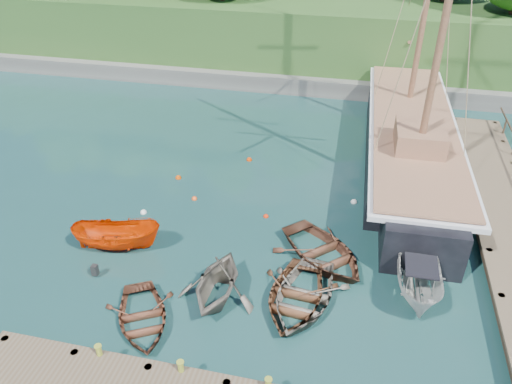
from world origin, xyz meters
TOP-DOWN VIEW (x-y plane):
  - ground at (0.00, 0.00)m, footprint 160.00×160.00m
  - dock_east at (11.50, 7.00)m, footprint 3.20×24.00m
  - bollard_0 at (-4.00, -5.10)m, footprint 0.26×0.26m
  - bollard_1 at (-1.00, -5.10)m, footprint 0.26×0.26m
  - rowboat_0 at (-3.43, -2.92)m, footprint 4.32×4.75m
  - rowboat_1 at (-0.99, -0.90)m, footprint 3.37×3.88m
  - rowboat_2 at (2.13, -0.54)m, footprint 3.57×4.73m
  - rowboat_3 at (2.48, -0.43)m, footprint 3.91×5.03m
  - rowboat_4 at (2.96, 2.50)m, footprint 5.81×5.83m
  - motorboat_orange at (-6.42, 1.15)m, footprint 4.35×2.29m
  - cabin_boat_white at (7.00, 1.24)m, footprint 1.86×4.72m
  - schooner at (6.92, 12.80)m, footprint 5.51×27.59m
  - mooring_buoy_0 at (-6.48, 4.11)m, footprint 0.33×0.33m
  - mooring_buoy_1 at (-4.34, 5.93)m, footprint 0.30×0.30m
  - mooring_buoy_2 at (-0.24, 5.18)m, footprint 0.28×0.28m
  - mooring_buoy_3 at (4.06, 7.53)m, footprint 0.34×0.34m
  - mooring_buoy_4 at (-5.96, 7.82)m, footprint 0.34×0.34m
  - mooring_buoy_5 at (-2.48, 10.84)m, footprint 0.33×0.33m

SIDE VIEW (x-z plane):
  - ground at x=0.00m, z-range 0.00..0.00m
  - bollard_0 at x=-4.00m, z-range -0.23..0.23m
  - bollard_1 at x=-1.00m, z-range -0.23..0.23m
  - rowboat_0 at x=-3.43m, z-range -0.40..0.40m
  - rowboat_1 at x=-0.99m, z-range -1.00..1.00m
  - rowboat_2 at x=2.13m, z-range -0.46..0.46m
  - rowboat_3 at x=2.48m, z-range -0.48..0.48m
  - rowboat_4 at x=2.96m, z-range -0.50..0.50m
  - motorboat_orange at x=-6.42m, z-range -0.80..0.80m
  - cabin_boat_white at x=7.00m, z-range -0.90..0.90m
  - mooring_buoy_0 at x=-6.48m, z-range -0.17..0.17m
  - mooring_buoy_1 at x=-4.34m, z-range -0.15..0.15m
  - mooring_buoy_2 at x=-0.24m, z-range -0.14..0.14m
  - mooring_buoy_3 at x=4.06m, z-range -0.17..0.17m
  - mooring_buoy_4 at x=-5.96m, z-range -0.17..0.17m
  - mooring_buoy_5 at x=-2.48m, z-range -0.16..0.16m
  - dock_east at x=11.50m, z-range -0.12..0.98m
  - schooner at x=6.92m, z-range -9.00..11.24m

